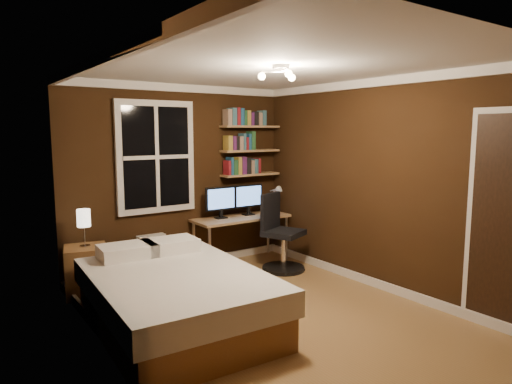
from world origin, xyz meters
TOP-DOWN VIEW (x-y plane):
  - floor at (0.00, 0.00)m, footprint 4.20×4.20m
  - wall_back at (0.00, 2.10)m, footprint 3.20×0.04m
  - wall_left at (-1.60, 0.00)m, footprint 0.04×4.20m
  - wall_right at (1.60, 0.00)m, footprint 0.04×4.20m
  - ceiling at (0.00, 0.00)m, footprint 3.20×4.20m
  - window at (-0.35, 2.06)m, footprint 1.06×0.06m
  - ceiling_fixture at (0.00, -0.10)m, footprint 0.44×0.44m
  - bookshelf_lower at (1.08, 1.98)m, footprint 0.92×0.22m
  - books_row_lower at (1.08, 1.98)m, footprint 0.54×0.16m
  - bookshelf_middle at (1.08, 1.98)m, footprint 0.92×0.22m
  - books_row_middle at (1.08, 1.98)m, footprint 0.48×0.16m
  - bookshelf_upper at (1.08, 1.98)m, footprint 0.92×0.22m
  - books_row_upper at (1.08, 1.98)m, footprint 0.60×0.16m
  - bed at (-0.91, 0.33)m, footprint 1.59×2.12m
  - nightstand at (-1.37, 1.76)m, footprint 0.55×0.55m
  - bedside_lamp at (-1.37, 1.76)m, footprint 0.15×0.15m
  - radiator at (-0.48, 2.00)m, footprint 0.36×0.13m
  - desk at (0.81, 1.81)m, footprint 1.41×0.53m
  - monitor_left at (0.51, 1.89)m, footprint 0.47×0.12m
  - monitor_right at (0.98, 1.89)m, footprint 0.47×0.12m
  - desk_lamp at (1.36, 1.74)m, footprint 0.14×0.32m
  - office_chair at (1.06, 1.23)m, footprint 0.62×0.62m

SIDE VIEW (x-z plane):
  - floor at x=0.00m, z-range 0.00..0.00m
  - radiator at x=-0.48m, z-range 0.00..0.54m
  - nightstand at x=-1.37m, z-range 0.00..0.57m
  - bed at x=-0.91m, z-range -0.05..0.64m
  - office_chair at x=1.06m, z-range -0.12..0.93m
  - desk at x=0.81m, z-range 0.27..0.95m
  - bedside_lamp at x=-1.37m, z-range 0.57..1.01m
  - desk_lamp at x=1.36m, z-range 0.67..1.11m
  - monitor_left at x=0.51m, z-range 0.67..1.12m
  - monitor_right at x=0.98m, z-range 0.67..1.12m
  - wall_back at x=0.00m, z-range 0.00..2.50m
  - wall_left at x=-1.60m, z-range 0.00..2.50m
  - wall_right at x=1.60m, z-range 0.00..2.50m
  - bookshelf_lower at x=1.08m, z-range 1.24..1.26m
  - books_row_lower at x=1.08m, z-range 1.26..1.49m
  - window at x=-0.35m, z-range 0.82..2.28m
  - bookshelf_middle at x=1.08m, z-range 1.59..1.61m
  - books_row_middle at x=1.08m, z-range 1.61..1.84m
  - bookshelf_upper at x=1.08m, z-range 1.94..1.96m
  - books_row_upper at x=1.08m, z-range 1.96..2.20m
  - ceiling_fixture at x=0.00m, z-range 2.31..2.49m
  - ceiling at x=0.00m, z-range 2.49..2.51m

